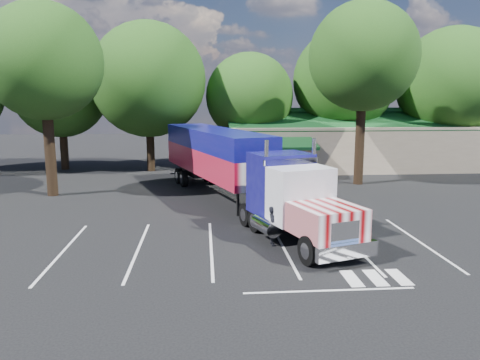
{
  "coord_description": "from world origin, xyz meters",
  "views": [
    {
      "loc": [
        -0.28,
        -25.91,
        6.61
      ],
      "look_at": [
        1.74,
        -0.27,
        2.0
      ],
      "focal_mm": 35.0,
      "sensor_mm": 36.0,
      "label": 1
    }
  ],
  "objects": [
    {
      "name": "tree_row_d",
      "position": [
        4.0,
        17.5,
        6.58
      ],
      "size": [
        8.0,
        8.0,
        10.6
      ],
      "color": "black",
      "rests_on": "ground"
    },
    {
      "name": "ground",
      "position": [
        0.0,
        0.0,
        0.0
      ],
      "size": [
        120.0,
        120.0,
        0.0
      ],
      "primitive_type": "plane",
      "color": "black",
      "rests_on": "ground"
    },
    {
      "name": "silver_sedan",
      "position": [
        5.0,
        14.0,
        0.77
      ],
      "size": [
        4.94,
        3.09,
        1.54
      ],
      "primitive_type": "imported",
      "rotation": [
        0.0,
        0.0,
        1.91
      ],
      "color": "#A4A8AB",
      "rests_on": "ground"
    },
    {
      "name": "tree_row_f",
      "position": [
        23.0,
        16.8,
        7.79
      ],
      "size": [
        10.4,
        10.4,
        13.0
      ],
      "color": "black",
      "rests_on": "ground"
    },
    {
      "name": "semi_truck",
      "position": [
        1.4,
        2.5,
        2.64
      ],
      "size": [
        9.59,
        22.0,
        4.67
      ],
      "rotation": [
        0.0,
        0.0,
        0.32
      ],
      "color": "black",
      "rests_on": "ground"
    },
    {
      "name": "event_hall",
      "position": [
        13.74,
        17.81,
        2.21
      ],
      "size": [
        24.2,
        14.12,
        5.55
      ],
      "color": "tan",
      "rests_on": "ground"
    },
    {
      "name": "tree_near_right",
      "position": [
        11.5,
        8.5,
        9.46
      ],
      "size": [
        8.0,
        8.0,
        13.5
      ],
      "color": "black",
      "rests_on": "ground"
    },
    {
      "name": "tree_row_c",
      "position": [
        -5.0,
        16.2,
        8.04
      ],
      "size": [
        10.0,
        10.0,
        13.05
      ],
      "color": "black",
      "rests_on": "ground"
    },
    {
      "name": "woman",
      "position": [
        2.78,
        -5.84,
        0.89
      ],
      "size": [
        0.5,
        0.7,
        1.79
      ],
      "primitive_type": "imported",
      "rotation": [
        0.0,
        0.0,
        1.68
      ],
      "color": "black",
      "rests_on": "ground"
    },
    {
      "name": "tree_row_e",
      "position": [
        13.0,
        18.0,
        8.09
      ],
      "size": [
        9.6,
        9.6,
        12.9
      ],
      "color": "black",
      "rests_on": "ground"
    },
    {
      "name": "tree_near_left",
      "position": [
        -10.5,
        6.0,
        8.81
      ],
      "size": [
        7.6,
        7.6,
        12.65
      ],
      "color": "black",
      "rests_on": "ground"
    },
    {
      "name": "tree_row_b",
      "position": [
        -13.0,
        17.8,
        7.13
      ],
      "size": [
        8.4,
        8.4,
        11.35
      ],
      "color": "black",
      "rests_on": "ground"
    },
    {
      "name": "bicycle",
      "position": [
        5.5,
        1.0,
        0.5
      ],
      "size": [
        0.83,
        1.96,
        1.0
      ],
      "primitive_type": "imported",
      "rotation": [
        0.0,
        0.0,
        0.09
      ],
      "color": "black",
      "rests_on": "ground"
    }
  ]
}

